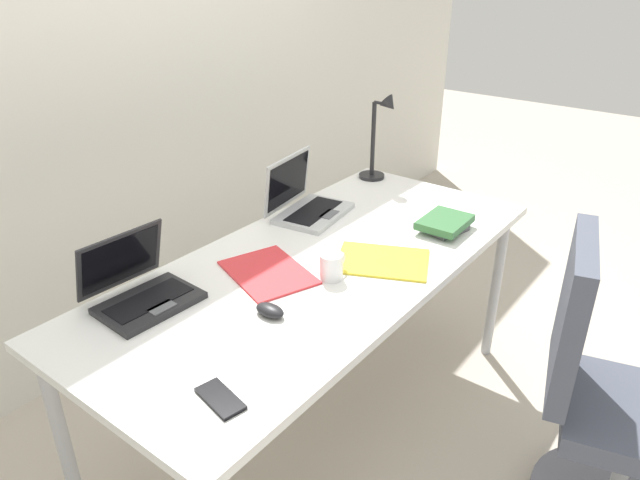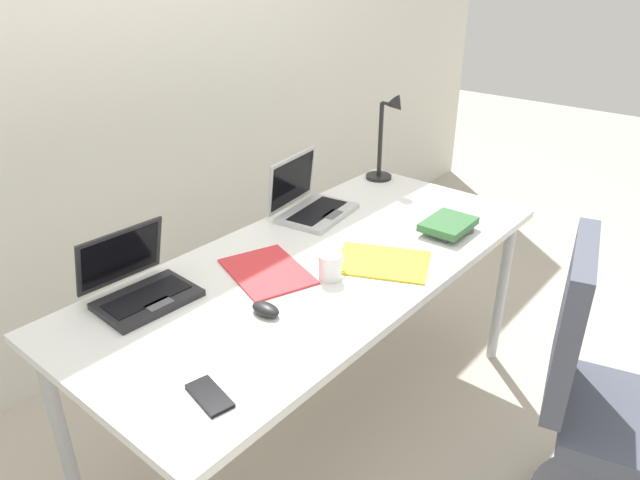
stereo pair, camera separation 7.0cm
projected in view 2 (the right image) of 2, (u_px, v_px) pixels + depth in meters
ground_plane at (320, 422)px, 2.34m from camera, size 12.00×12.00×0.00m
wall_back at (115, 59)px, 2.39m from camera, size 6.00×0.13×2.60m
desk at (320, 275)px, 2.04m from camera, size 1.80×0.80×0.74m
desk_lamp at (387, 139)px, 2.63m from camera, size 0.12×0.18×0.40m
laptop_near_lamp at (139, 286)px, 1.78m from camera, size 0.30×0.27×0.21m
laptop_back_right at (310, 203)px, 2.35m from camera, size 0.35×0.29×0.24m
computer_mouse at (266, 309)px, 1.71m from camera, size 0.06×0.10×0.03m
cell_phone at (210, 396)px, 1.40m from camera, size 0.09×0.15×0.01m
book_stack at (447, 226)px, 2.20m from camera, size 0.21×0.19×0.05m
paper_folder_back_right at (382, 262)px, 1.99m from camera, size 0.34×0.38×0.01m
paper_folder_front_left at (267, 271)px, 1.94m from camera, size 0.32×0.37×0.01m
coffee_mug at (330, 266)px, 1.89m from camera, size 0.11×0.08×0.09m
office_chair at (609, 423)px, 1.79m from camera, size 0.54×0.59×0.97m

